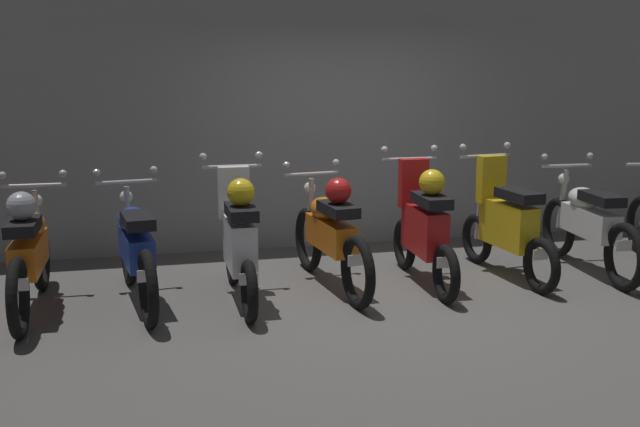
% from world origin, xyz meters
% --- Properties ---
extents(ground_plane, '(80.00, 80.00, 0.00)m').
position_xyz_m(ground_plane, '(0.00, 0.00, 0.00)').
color(ground_plane, '#565451').
extents(back_wall, '(16.03, 0.30, 2.88)m').
position_xyz_m(back_wall, '(0.00, 2.25, 1.44)').
color(back_wall, gray).
rests_on(back_wall, ground).
extents(motorbike_slot_1, '(0.59, 1.95, 1.15)m').
position_xyz_m(motorbike_slot_1, '(-3.12, 0.36, 0.53)').
color(motorbike_slot_1, black).
rests_on(motorbike_slot_1, ground).
extents(motorbike_slot_2, '(0.59, 1.95, 1.15)m').
position_xyz_m(motorbike_slot_2, '(-2.23, 0.40, 0.49)').
color(motorbike_slot_2, black).
rests_on(motorbike_slot_2, ground).
extents(motorbike_slot_3, '(0.59, 1.68, 1.29)m').
position_xyz_m(motorbike_slot_3, '(-1.34, 0.25, 0.57)').
color(motorbike_slot_3, black).
rests_on(motorbike_slot_3, ground).
extents(motorbike_slot_4, '(0.59, 1.95, 1.15)m').
position_xyz_m(motorbike_slot_4, '(-0.45, 0.47, 0.53)').
color(motorbike_slot_4, black).
rests_on(motorbike_slot_4, ground).
extents(motorbike_slot_5, '(0.59, 1.68, 1.29)m').
position_xyz_m(motorbike_slot_5, '(0.45, 0.38, 0.57)').
color(motorbike_slot_5, black).
rests_on(motorbike_slot_5, ground).
extents(motorbike_slot_6, '(0.59, 1.68, 1.29)m').
position_xyz_m(motorbike_slot_6, '(1.33, 0.44, 0.53)').
color(motorbike_slot_6, black).
rests_on(motorbike_slot_6, ground).
extents(motorbike_slot_7, '(0.59, 1.95, 1.15)m').
position_xyz_m(motorbike_slot_7, '(2.23, 0.41, 0.49)').
color(motorbike_slot_7, black).
rests_on(motorbike_slot_7, ground).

